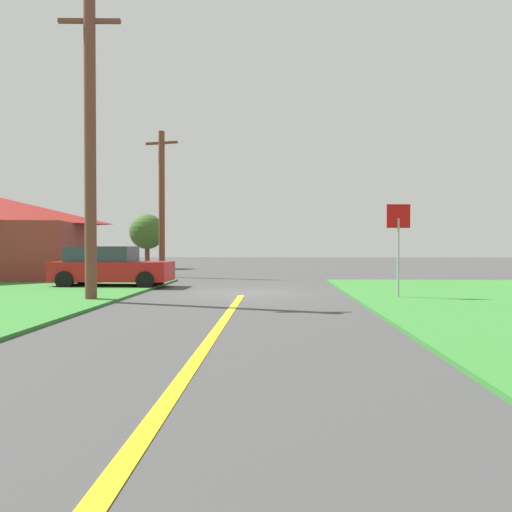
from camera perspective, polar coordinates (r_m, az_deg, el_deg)
ground_plane at (r=17.14m, az=-1.49°, el=-4.29°), size 120.00×120.00×0.00m
lane_stripe_center at (r=9.23m, az=-4.76°, el=-8.86°), size 0.20×14.00×0.01m
stop_sign at (r=15.55m, az=16.15°, el=2.57°), size 0.72×0.09×2.89m
parked_car_near_building at (r=20.30m, az=-16.53°, el=-1.22°), size 4.60×2.09×1.62m
utility_pole_near at (r=15.47m, az=-18.64°, el=11.91°), size 1.80×0.34×8.86m
utility_pole_mid at (r=26.58m, az=-10.86°, el=6.10°), size 1.78×0.51×7.69m
oak_tree_left at (r=37.27m, az=-12.49°, el=2.75°), size 2.59×2.59×4.04m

